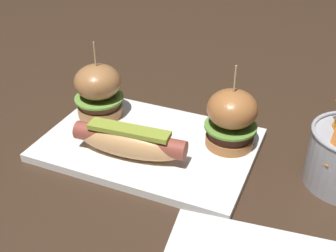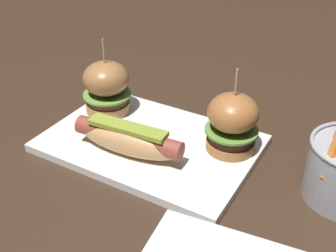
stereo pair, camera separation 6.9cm
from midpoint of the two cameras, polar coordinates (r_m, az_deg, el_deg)
ground_plane at (r=0.73m, az=0.26°, el=-2.91°), size 3.00×3.00×0.00m
platter_main at (r=0.73m, az=0.26°, el=-2.46°), size 0.36×0.24×0.01m
hot_dog at (r=0.68m, az=-2.58°, el=-1.87°), size 0.19×0.06×0.05m
slider_left at (r=0.79m, az=-5.91°, el=5.26°), size 0.09×0.09×0.15m
slider_right at (r=0.69m, az=11.60°, el=0.41°), size 0.09×0.09×0.15m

